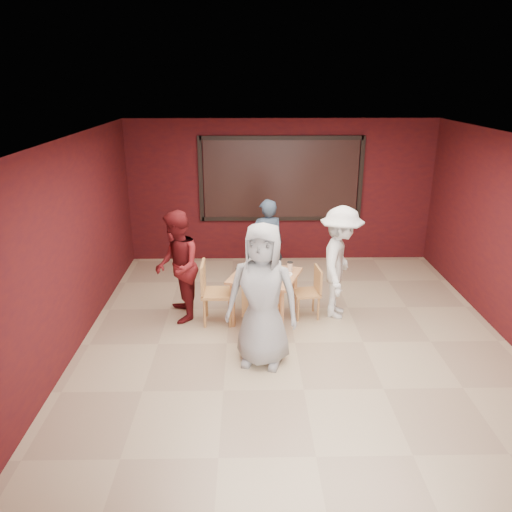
{
  "coord_description": "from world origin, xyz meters",
  "views": [
    {
      "loc": [
        -0.66,
        -6.18,
        3.51
      ],
      "look_at": [
        -0.54,
        0.74,
        1.04
      ],
      "focal_mm": 35.0,
      "sensor_mm": 36.0,
      "label": 1
    }
  ],
  "objects_px": {
    "chair_right": "(311,289)",
    "diner_back": "(267,244)",
    "dining_table": "(265,280)",
    "diner_front": "(262,296)",
    "diner_right": "(340,263)",
    "chair_left": "(212,289)",
    "chair_back": "(260,273)",
    "diner_left": "(177,267)",
    "chair_front": "(260,309)"
  },
  "relations": [
    {
      "from": "chair_right",
      "to": "diner_back",
      "type": "distance_m",
      "value": 1.38
    },
    {
      "from": "chair_left",
      "to": "chair_right",
      "type": "relative_size",
      "value": 1.19
    },
    {
      "from": "chair_right",
      "to": "diner_back",
      "type": "relative_size",
      "value": 0.5
    },
    {
      "from": "dining_table",
      "to": "diner_back",
      "type": "xyz_separation_m",
      "value": [
        0.08,
        1.27,
        0.15
      ]
    },
    {
      "from": "dining_table",
      "to": "chair_right",
      "type": "xyz_separation_m",
      "value": [
        0.72,
        0.1,
        -0.2
      ]
    },
    {
      "from": "diner_back",
      "to": "dining_table",
      "type": "bearing_deg",
      "value": 73.67
    },
    {
      "from": "diner_front",
      "to": "dining_table",
      "type": "bearing_deg",
      "value": 100.68
    },
    {
      "from": "chair_back",
      "to": "chair_left",
      "type": "relative_size",
      "value": 0.88
    },
    {
      "from": "dining_table",
      "to": "diner_left",
      "type": "distance_m",
      "value": 1.32
    },
    {
      "from": "diner_front",
      "to": "chair_front",
      "type": "bearing_deg",
      "value": 106.27
    },
    {
      "from": "diner_front",
      "to": "diner_right",
      "type": "relative_size",
      "value": 1.08
    },
    {
      "from": "diner_front",
      "to": "diner_left",
      "type": "height_order",
      "value": "diner_front"
    },
    {
      "from": "diner_front",
      "to": "chair_back",
      "type": "bearing_deg",
      "value": 103.54
    },
    {
      "from": "diner_left",
      "to": "diner_right",
      "type": "distance_m",
      "value": 2.46
    },
    {
      "from": "dining_table",
      "to": "diner_front",
      "type": "xyz_separation_m",
      "value": [
        -0.07,
        -1.21,
        0.29
      ]
    },
    {
      "from": "dining_table",
      "to": "chair_back",
      "type": "height_order",
      "value": "dining_table"
    },
    {
      "from": "chair_back",
      "to": "diner_left",
      "type": "height_order",
      "value": "diner_left"
    },
    {
      "from": "chair_left",
      "to": "diner_front",
      "type": "height_order",
      "value": "diner_front"
    },
    {
      "from": "chair_front",
      "to": "diner_left",
      "type": "bearing_deg",
      "value": 147.94
    },
    {
      "from": "chair_right",
      "to": "diner_front",
      "type": "relative_size",
      "value": 0.43
    },
    {
      "from": "chair_left",
      "to": "diner_left",
      "type": "xyz_separation_m",
      "value": [
        -0.52,
        0.13,
        0.31
      ]
    },
    {
      "from": "diner_back",
      "to": "chair_back",
      "type": "bearing_deg",
      "value": 63.47
    },
    {
      "from": "chair_back",
      "to": "chair_left",
      "type": "height_order",
      "value": "chair_left"
    },
    {
      "from": "chair_back",
      "to": "diner_right",
      "type": "bearing_deg",
      "value": -26.32
    },
    {
      "from": "chair_back",
      "to": "diner_front",
      "type": "distance_m",
      "value": 1.99
    },
    {
      "from": "diner_left",
      "to": "diner_right",
      "type": "bearing_deg",
      "value": 79.97
    },
    {
      "from": "chair_left",
      "to": "chair_right",
      "type": "height_order",
      "value": "chair_left"
    },
    {
      "from": "diner_front",
      "to": "diner_right",
      "type": "xyz_separation_m",
      "value": [
        1.22,
        1.34,
        -0.07
      ]
    },
    {
      "from": "diner_front",
      "to": "diner_left",
      "type": "relative_size",
      "value": 1.11
    },
    {
      "from": "chair_right",
      "to": "diner_left",
      "type": "xyz_separation_m",
      "value": [
        -2.02,
        -0.03,
        0.4
      ]
    },
    {
      "from": "chair_right",
      "to": "diner_front",
      "type": "xyz_separation_m",
      "value": [
        -0.79,
        -1.31,
        0.49
      ]
    },
    {
      "from": "chair_front",
      "to": "diner_front",
      "type": "relative_size",
      "value": 0.48
    },
    {
      "from": "chair_left",
      "to": "diner_right",
      "type": "distance_m",
      "value": 1.97
    },
    {
      "from": "chair_back",
      "to": "chair_right",
      "type": "xyz_separation_m",
      "value": [
        0.77,
        -0.63,
        -0.02
      ]
    },
    {
      "from": "chair_right",
      "to": "chair_front",
      "type": "bearing_deg",
      "value": -135.35
    },
    {
      "from": "diner_front",
      "to": "diner_right",
      "type": "height_order",
      "value": "diner_front"
    },
    {
      "from": "chair_front",
      "to": "diner_back",
      "type": "distance_m",
      "value": 2.0
    },
    {
      "from": "chair_front",
      "to": "diner_left",
      "type": "height_order",
      "value": "diner_left"
    },
    {
      "from": "chair_front",
      "to": "diner_front",
      "type": "height_order",
      "value": "diner_front"
    },
    {
      "from": "chair_right",
      "to": "diner_front",
      "type": "height_order",
      "value": "diner_front"
    },
    {
      "from": "dining_table",
      "to": "diner_back",
      "type": "relative_size",
      "value": 0.75
    },
    {
      "from": "dining_table",
      "to": "chair_back",
      "type": "distance_m",
      "value": 0.75
    },
    {
      "from": "diner_front",
      "to": "chair_left",
      "type": "bearing_deg",
      "value": 136.28
    },
    {
      "from": "chair_front",
      "to": "chair_left",
      "type": "height_order",
      "value": "chair_left"
    },
    {
      "from": "chair_left",
      "to": "dining_table",
      "type": "bearing_deg",
      "value": 4.84
    },
    {
      "from": "diner_left",
      "to": "chair_right",
      "type": "bearing_deg",
      "value": 79.32
    },
    {
      "from": "dining_table",
      "to": "diner_front",
      "type": "relative_size",
      "value": 0.64
    },
    {
      "from": "dining_table",
      "to": "chair_front",
      "type": "distance_m",
      "value": 0.71
    },
    {
      "from": "chair_right",
      "to": "chair_left",
      "type": "bearing_deg",
      "value": -173.59
    },
    {
      "from": "diner_right",
      "to": "diner_front",
      "type": "bearing_deg",
      "value": 153.89
    }
  ]
}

